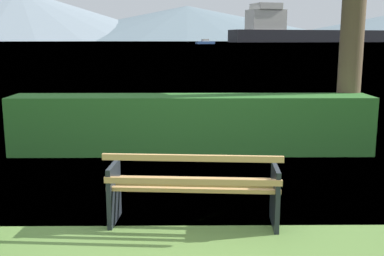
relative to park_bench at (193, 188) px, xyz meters
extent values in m
plane|color=#567A38|center=(0.00, 0.06, -0.43)|extent=(1400.00, 1400.00, 0.00)
plane|color=#6B8EA3|center=(0.00, 309.97, -0.43)|extent=(620.00, 620.00, 0.00)
cube|color=tan|center=(-0.01, -0.13, 0.02)|extent=(1.88, 0.20, 0.04)
cube|color=tan|center=(0.00, 0.06, 0.02)|extent=(1.88, 0.20, 0.04)
cube|color=tan|center=(0.02, 0.25, 0.02)|extent=(1.88, 0.20, 0.04)
cube|color=tan|center=(-0.01, -0.20, 0.14)|extent=(1.88, 0.18, 0.06)
cube|color=tan|center=(-0.02, -0.25, 0.40)|extent=(1.88, 0.18, 0.06)
cube|color=#1E2328|center=(-0.89, 0.10, -0.09)|extent=(0.09, 0.51, 0.68)
cube|color=#1E2328|center=(0.90, -0.02, -0.09)|extent=(0.09, 0.51, 0.68)
cube|color=#2D6B28|center=(0.00, 3.38, 0.09)|extent=(6.46, 0.80, 1.04)
cylinder|color=brown|center=(3.02, 3.92, 1.85)|extent=(0.44, 0.44, 4.57)
cube|color=#232328|center=(83.50, 290.41, 3.25)|extent=(117.63, 47.95, 7.37)
cube|color=silver|center=(47.23, 279.74, 12.83)|extent=(24.27, 19.14, 11.79)
cube|color=silver|center=(47.23, 279.74, 20.56)|extent=(18.58, 18.80, 3.68)
cube|color=#335693|center=(7.25, 184.79, 0.07)|extent=(7.96, 4.97, 1.01)
cube|color=beige|center=(7.25, 184.79, 1.07)|extent=(3.15, 2.49, 1.00)
cone|color=gray|center=(-199.56, 564.36, 29.56)|extent=(394.71, 394.71, 59.97)
cone|color=slate|center=(0.00, 605.31, 21.36)|extent=(426.15, 426.15, 43.58)
camera|label=1|loc=(-0.07, -4.87, 1.61)|focal=43.28mm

